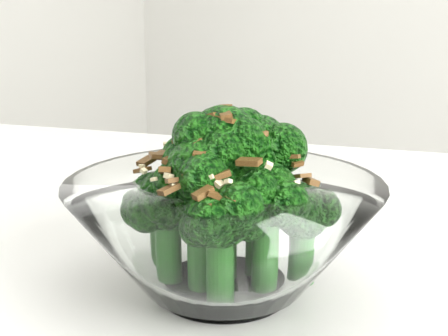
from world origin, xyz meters
The scene contains 2 objects.
table centered at (0.08, 0.08, 0.68)m, with size 1.41×1.19×0.75m.
broccoli_dish centered at (0.10, -0.01, 0.80)m, with size 0.22×0.22×0.14m.
Camera 1 is at (0.38, -0.36, 0.96)m, focal length 55.00 mm.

